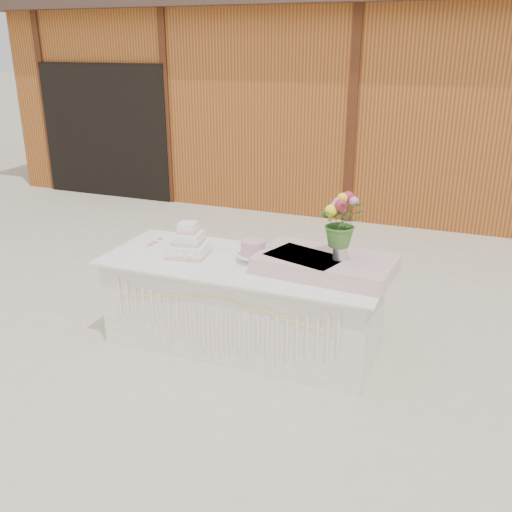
# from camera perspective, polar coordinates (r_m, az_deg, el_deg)

# --- Properties ---
(ground) EXTENTS (80.00, 80.00, 0.00)m
(ground) POSITION_cam_1_polar(r_m,az_deg,el_deg) (5.13, -1.25, -8.66)
(ground) COLOR beige
(ground) RESTS_ON ground
(barn) EXTENTS (12.60, 4.60, 3.30)m
(barn) POSITION_cam_1_polar(r_m,az_deg,el_deg) (10.30, 12.15, 15.51)
(barn) COLOR #A35B22
(barn) RESTS_ON ground
(cake_table) EXTENTS (2.40, 1.00, 0.77)m
(cake_table) POSITION_cam_1_polar(r_m,az_deg,el_deg) (4.94, -1.31, -4.77)
(cake_table) COLOR white
(cake_table) RESTS_ON ground
(wedding_cake) EXTENTS (0.37, 0.37, 0.29)m
(wedding_cake) POSITION_cam_1_polar(r_m,az_deg,el_deg) (4.96, -6.74, 1.19)
(wedding_cake) COLOR white
(wedding_cake) RESTS_ON cake_table
(pink_cake_stand) EXTENTS (0.27, 0.27, 0.19)m
(pink_cake_stand) POSITION_cam_1_polar(r_m,az_deg,el_deg) (4.76, -0.29, 0.60)
(pink_cake_stand) COLOR white
(pink_cake_stand) RESTS_ON cake_table
(satin_runner) EXTENTS (1.12, 0.70, 0.14)m
(satin_runner) POSITION_cam_1_polar(r_m,az_deg,el_deg) (4.60, 6.98, -0.82)
(satin_runner) COLOR beige
(satin_runner) RESTS_ON cake_table
(flower_vase) EXTENTS (0.12, 0.12, 0.16)m
(flower_vase) POSITION_cam_1_polar(r_m,az_deg,el_deg) (4.50, 8.44, 0.64)
(flower_vase) COLOR silver
(flower_vase) RESTS_ON satin_runner
(bouquet) EXTENTS (0.42, 0.39, 0.39)m
(bouquet) POSITION_cam_1_polar(r_m,az_deg,el_deg) (4.42, 8.62, 3.96)
(bouquet) COLOR #406D2B
(bouquet) RESTS_ON flower_vase
(loose_flowers) EXTENTS (0.16, 0.30, 0.02)m
(loose_flowers) POSITION_cam_1_polar(r_m,az_deg,el_deg) (5.33, -10.29, 1.34)
(loose_flowers) COLOR #CB7C89
(loose_flowers) RESTS_ON cake_table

